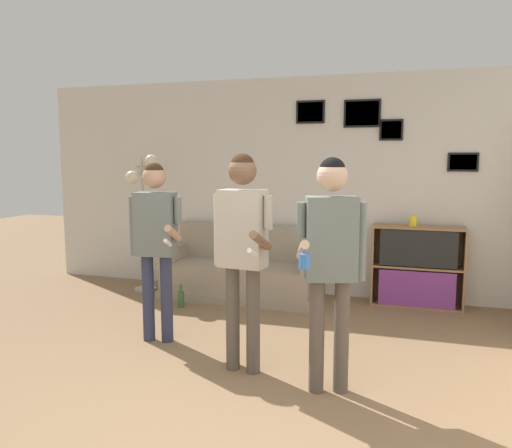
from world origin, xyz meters
TOP-DOWN VIEW (x-y plane):
  - wall_back at (0.01, 3.70)m, footprint 7.40×0.08m
  - couch at (-0.81, 3.28)m, footprint 1.91×0.80m
  - bookshelf at (1.27, 3.48)m, footprint 1.02×0.30m
  - floor_lamp at (-2.10, 3.18)m, footprint 0.38×0.41m
  - person_player_foreground_left at (-1.06, 1.59)m, footprint 0.53×0.44m
  - person_player_foreground_center at (-0.08, 1.19)m, footprint 0.50×0.50m
  - person_watcher_holding_cup at (0.63, 1.03)m, footprint 0.48×0.52m
  - bottle_on_floor at (-1.32, 2.63)m, footprint 0.08×0.08m
  - drinking_cup at (1.20, 3.48)m, footprint 0.09×0.09m

SIDE VIEW (x-z plane):
  - bottle_on_floor at x=-1.32m, z-range -0.03..0.24m
  - couch at x=-0.81m, z-range -0.15..0.72m
  - bookshelf at x=1.27m, z-range 0.00..0.93m
  - drinking_cup at x=1.20m, z-range 0.94..1.05m
  - person_player_foreground_left at x=-1.06m, z-range 0.19..1.86m
  - person_watcher_holding_cup at x=0.63m, z-range 0.20..1.92m
  - person_player_foreground_center at x=-0.08m, z-range 0.21..1.96m
  - floor_lamp at x=-2.10m, z-range 0.44..2.20m
  - wall_back at x=0.01m, z-range 0.01..2.71m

